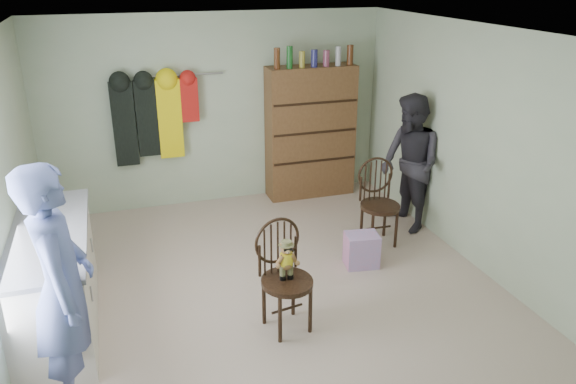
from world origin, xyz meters
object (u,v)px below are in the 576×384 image
object	(u,v)px
chair_far	(378,199)
dresser	(310,131)
counter	(55,280)
chair_front	(284,269)

from	to	relation	value
chair_far	dresser	distance (m)	1.70
counter	dresser	size ratio (longest dim) A/B	0.89
dresser	chair_front	bearing A→B (deg)	-114.04
chair_front	counter	bearing A→B (deg)	151.79
chair_front	chair_far	distance (m)	1.98
counter	chair_far	bearing A→B (deg)	10.86
chair_front	dresser	xyz separation A→B (m)	(1.29, 2.90, 0.34)
chair_front	chair_far	bearing A→B (deg)	28.86
chair_front	dresser	size ratio (longest dim) A/B	0.49
chair_front	dresser	bearing A→B (deg)	55.31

